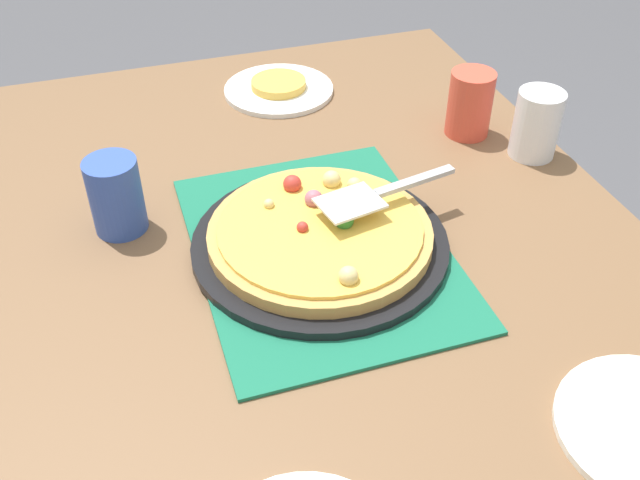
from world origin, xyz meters
TOP-DOWN VIEW (x-y plane):
  - dining_table at (0.00, 0.00)m, footprint 1.40×1.00m
  - placemat at (0.00, 0.00)m, footprint 0.48×0.36m
  - pizza_pan at (0.00, 0.00)m, footprint 0.38×0.38m
  - pizza at (-0.00, 0.00)m, footprint 0.33×0.33m
  - plate_far_right at (-0.50, 0.07)m, footprint 0.22×0.22m
  - served_slice_right at (-0.50, 0.07)m, footprint 0.11×0.11m
  - cup_near at (-0.15, -0.27)m, footprint 0.08×0.08m
  - cup_far at (-0.14, 0.44)m, footprint 0.08×0.08m
  - cup_corner at (-0.24, 0.36)m, footprint 0.08×0.08m
  - pizza_server at (-0.02, 0.10)m, footprint 0.09×0.23m

SIDE VIEW (x-z plane):
  - dining_table at x=0.00m, z-range 0.27..1.02m
  - placemat at x=0.00m, z-range 0.75..0.76m
  - plate_far_right at x=-0.50m, z-range 0.75..0.76m
  - pizza_pan at x=0.00m, z-range 0.76..0.77m
  - served_slice_right at x=-0.50m, z-range 0.76..0.78m
  - pizza at x=0.00m, z-range 0.76..0.81m
  - cup_near at x=-0.15m, z-range 0.75..0.87m
  - cup_far at x=-0.14m, z-range 0.75..0.87m
  - cup_corner at x=-0.24m, z-range 0.75..0.87m
  - pizza_server at x=-0.02m, z-range 0.82..0.82m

